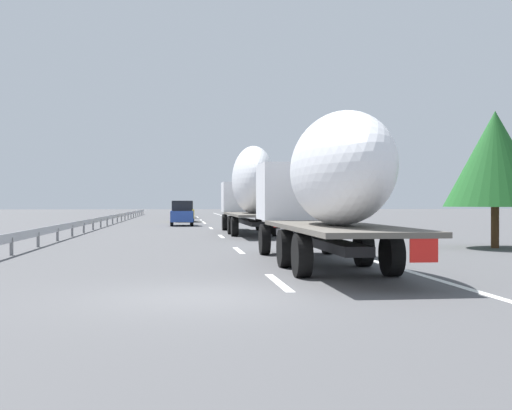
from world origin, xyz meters
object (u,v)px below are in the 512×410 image
car_red_compact (182,208)px  car_yellow_coupe (184,211)px  truck_lead (250,186)px  truck_trailing (326,182)px  car_black_suv (185,210)px  car_blue_sedan (182,213)px  road_sign (260,199)px

car_red_compact → car_yellow_coupe: (-35.48, 0.00, 0.03)m
truck_lead → truck_trailing: size_ratio=1.16×
car_black_suv → car_blue_sedan: bearing=179.1°
truck_trailing → car_blue_sedan: bearing=6.6°
car_black_suv → car_red_compact: bearing=0.5°
truck_lead → car_yellow_coupe: truck_lead is taller
truck_trailing → car_red_compact: 78.90m
car_black_suv → car_red_compact: 20.06m
truck_lead → car_red_compact: size_ratio=2.99×
truck_trailing → road_sign: (39.03, -3.10, -0.20)m
truck_trailing → car_blue_sedan: size_ratio=3.02×
car_red_compact → truck_trailing: bearing=-177.4°
truck_trailing → car_black_suv: truck_trailing is taller
truck_trailing → car_blue_sedan: truck_trailing is taller
truck_lead → truck_trailing: 18.91m
car_red_compact → road_sign: road_sign is taller
truck_lead → car_yellow_coupe: bearing=8.4°
car_red_compact → car_yellow_coupe: bearing=180.0°
car_blue_sedan → car_red_compact: size_ratio=0.86×
car_yellow_coupe → truck_lead: bearing=-171.6°
road_sign → car_blue_sedan: bearing=131.9°
car_red_compact → car_yellow_coupe: 35.48m
car_black_suv → car_yellow_coupe: size_ratio=0.89×
car_black_suv → car_red_compact: size_ratio=0.90×
truck_lead → car_black_suv: bearing=4.9°
car_blue_sedan → car_red_compact: 45.98m
truck_trailing → road_sign: 39.15m
car_blue_sedan → car_yellow_coupe: size_ratio=0.84×
car_blue_sedan → road_sign: 9.36m
truck_trailing → car_yellow_coupe: size_ratio=2.55×
truck_trailing → car_black_suv: (58.74, 3.41, -1.40)m
truck_lead → road_sign: size_ratio=4.60×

